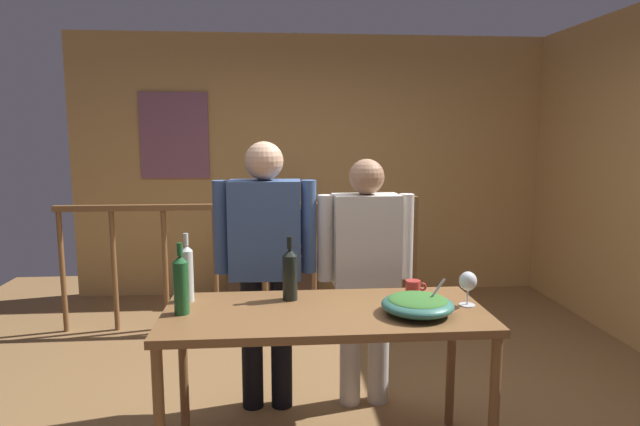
{
  "coord_description": "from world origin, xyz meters",
  "views": [
    {
      "loc": [
        -0.39,
        -2.97,
        1.68
      ],
      "look_at": [
        -0.16,
        -0.11,
        1.26
      ],
      "focal_mm": 30.12,
      "sensor_mm": 36.0,
      "label": 1
    }
  ],
  "objects_px": {
    "stair_railing": "(292,249)",
    "wine_bottle_green": "(181,284)",
    "salad_bowl": "(418,304)",
    "wine_glass": "(468,282)",
    "flat_screen_tv": "(272,226)",
    "serving_table": "(325,325)",
    "wine_bottle_clear": "(187,272)",
    "person_standing_right": "(365,263)",
    "mug_red": "(413,288)",
    "person_standing_left": "(265,253)",
    "tv_console": "(273,277)",
    "wine_bottle_dark": "(290,273)",
    "framed_picture": "(174,136)"
  },
  "relations": [
    {
      "from": "serving_table",
      "to": "mug_red",
      "type": "xyz_separation_m",
      "value": [
        0.5,
        0.21,
        0.12
      ]
    },
    {
      "from": "salad_bowl",
      "to": "serving_table",
      "type": "bearing_deg",
      "value": 167.28
    },
    {
      "from": "stair_railing",
      "to": "wine_glass",
      "type": "height_order",
      "value": "stair_railing"
    },
    {
      "from": "wine_bottle_green",
      "to": "person_standing_right",
      "type": "distance_m",
      "value": 1.17
    },
    {
      "from": "stair_railing",
      "to": "person_standing_right",
      "type": "xyz_separation_m",
      "value": [
        0.41,
        -1.43,
        0.21
      ]
    },
    {
      "from": "wine_glass",
      "to": "stair_railing",
      "type": "bearing_deg",
      "value": 112.3
    },
    {
      "from": "serving_table",
      "to": "wine_bottle_green",
      "type": "relative_size",
      "value": 4.55
    },
    {
      "from": "stair_railing",
      "to": "wine_glass",
      "type": "distance_m",
      "value": 2.21
    },
    {
      "from": "salad_bowl",
      "to": "stair_railing",
      "type": "bearing_deg",
      "value": 104.36
    },
    {
      "from": "tv_console",
      "to": "person_standing_right",
      "type": "relative_size",
      "value": 0.59
    },
    {
      "from": "serving_table",
      "to": "framed_picture",
      "type": "bearing_deg",
      "value": 112.51
    },
    {
      "from": "stair_railing",
      "to": "person_standing_left",
      "type": "height_order",
      "value": "person_standing_left"
    },
    {
      "from": "salad_bowl",
      "to": "wine_bottle_green",
      "type": "distance_m",
      "value": 1.15
    },
    {
      "from": "tv_console",
      "to": "person_standing_left",
      "type": "height_order",
      "value": "person_standing_left"
    },
    {
      "from": "framed_picture",
      "to": "salad_bowl",
      "type": "bearing_deg",
      "value": -61.54
    },
    {
      "from": "tv_console",
      "to": "wine_bottle_green",
      "type": "xyz_separation_m",
      "value": [
        -0.42,
        -2.75,
        0.72
      ]
    },
    {
      "from": "tv_console",
      "to": "person_standing_left",
      "type": "distance_m",
      "value": 2.26
    },
    {
      "from": "wine_bottle_dark",
      "to": "person_standing_left",
      "type": "xyz_separation_m",
      "value": [
        -0.14,
        0.43,
        0.02
      ]
    },
    {
      "from": "salad_bowl",
      "to": "person_standing_right",
      "type": "distance_m",
      "value": 0.72
    },
    {
      "from": "salad_bowl",
      "to": "mug_red",
      "type": "bearing_deg",
      "value": 79.11
    },
    {
      "from": "salad_bowl",
      "to": "wine_bottle_clear",
      "type": "bearing_deg",
      "value": 165.49
    },
    {
      "from": "wine_bottle_green",
      "to": "person_standing_left",
      "type": "relative_size",
      "value": 0.21
    },
    {
      "from": "wine_glass",
      "to": "mug_red",
      "type": "xyz_separation_m",
      "value": [
        -0.23,
        0.2,
        -0.08
      ]
    },
    {
      "from": "stair_railing",
      "to": "wine_bottle_green",
      "type": "xyz_separation_m",
      "value": [
        -0.59,
        -2.04,
        0.28
      ]
    },
    {
      "from": "stair_railing",
      "to": "salad_bowl",
      "type": "height_order",
      "value": "stair_railing"
    },
    {
      "from": "framed_picture",
      "to": "flat_screen_tv",
      "type": "height_order",
      "value": "framed_picture"
    },
    {
      "from": "wine_bottle_green",
      "to": "tv_console",
      "type": "bearing_deg",
      "value": 81.39
    },
    {
      "from": "stair_railing",
      "to": "mug_red",
      "type": "bearing_deg",
      "value": -71.68
    },
    {
      "from": "serving_table",
      "to": "wine_glass",
      "type": "relative_size",
      "value": 9.0
    },
    {
      "from": "tv_console",
      "to": "wine_bottle_clear",
      "type": "relative_size",
      "value": 2.5
    },
    {
      "from": "wine_glass",
      "to": "wine_bottle_dark",
      "type": "bearing_deg",
      "value": 169.1
    },
    {
      "from": "serving_table",
      "to": "stair_railing",
      "type": "bearing_deg",
      "value": 92.96
    },
    {
      "from": "wine_bottle_green",
      "to": "wine_bottle_dark",
      "type": "relative_size",
      "value": 1.03
    },
    {
      "from": "person_standing_left",
      "to": "stair_railing",
      "type": "bearing_deg",
      "value": -95.93
    },
    {
      "from": "person_standing_left",
      "to": "person_standing_right",
      "type": "height_order",
      "value": "person_standing_left"
    },
    {
      "from": "serving_table",
      "to": "mug_red",
      "type": "relative_size",
      "value": 13.71
    },
    {
      "from": "salad_bowl",
      "to": "mug_red",
      "type": "xyz_separation_m",
      "value": [
        0.06,
        0.31,
        -0.01
      ]
    },
    {
      "from": "wine_glass",
      "to": "person_standing_left",
      "type": "xyz_separation_m",
      "value": [
        -1.03,
        0.6,
        0.04
      ]
    },
    {
      "from": "wine_glass",
      "to": "mug_red",
      "type": "height_order",
      "value": "wine_glass"
    },
    {
      "from": "mug_red",
      "to": "person_standing_right",
      "type": "distance_m",
      "value": 0.45
    },
    {
      "from": "wine_bottle_green",
      "to": "serving_table",
      "type": "bearing_deg",
      "value": 0.3
    },
    {
      "from": "stair_railing",
      "to": "wine_bottle_green",
      "type": "relative_size",
      "value": 8.8
    },
    {
      "from": "wine_bottle_clear",
      "to": "person_standing_left",
      "type": "relative_size",
      "value": 0.22
    },
    {
      "from": "serving_table",
      "to": "mug_red",
      "type": "bearing_deg",
      "value": 22.44
    },
    {
      "from": "stair_railing",
      "to": "wine_bottle_dark",
      "type": "height_order",
      "value": "wine_bottle_dark"
    },
    {
      "from": "wine_bottle_green",
      "to": "wine_bottle_dark",
      "type": "height_order",
      "value": "wine_bottle_green"
    },
    {
      "from": "wine_bottle_clear",
      "to": "person_standing_left",
      "type": "bearing_deg",
      "value": 45.98
    },
    {
      "from": "wine_glass",
      "to": "flat_screen_tv",
      "type": "bearing_deg",
      "value": 110.44
    },
    {
      "from": "flat_screen_tv",
      "to": "mug_red",
      "type": "bearing_deg",
      "value": -72.67
    },
    {
      "from": "framed_picture",
      "to": "flat_screen_tv",
      "type": "relative_size",
      "value": 1.26
    }
  ]
}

